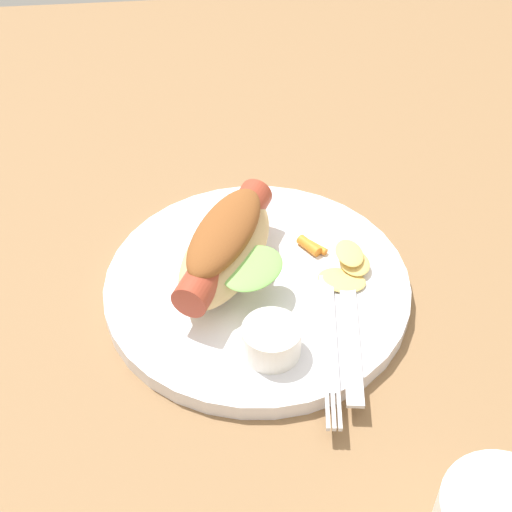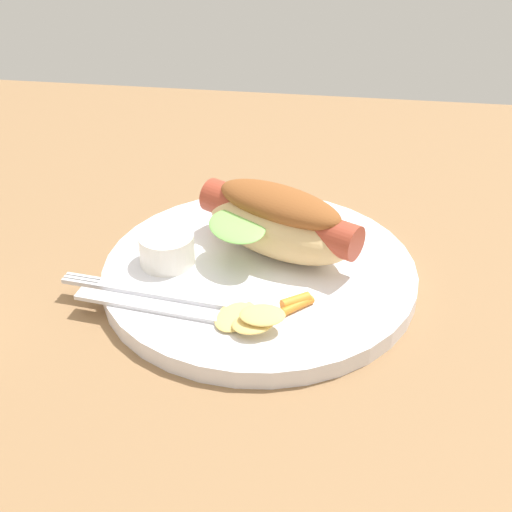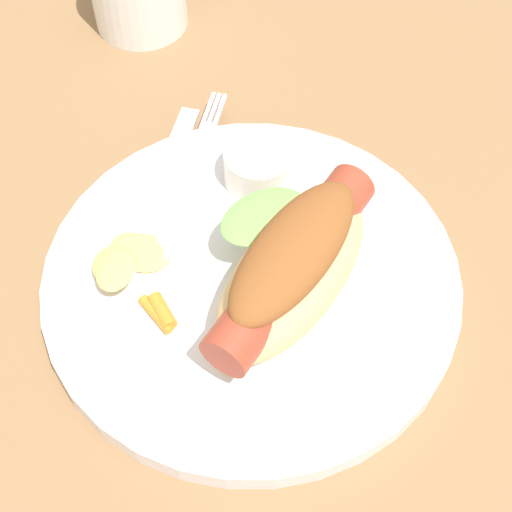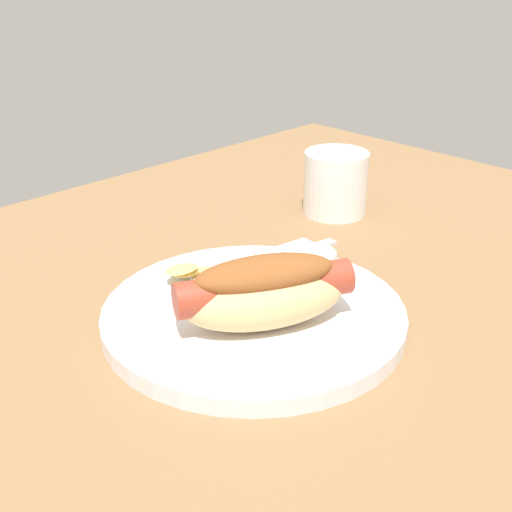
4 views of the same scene
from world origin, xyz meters
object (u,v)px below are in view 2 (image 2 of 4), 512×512
Objects in this scene: plate at (260,275)px; hot_dog at (278,221)px; chips_pile at (248,318)px; fork at (156,293)px; carrot_garnish at (296,303)px; sauce_ramekin at (167,249)px; knife at (163,308)px.

hot_dog is at bearing -116.03° from plate.
plate is 8.33cm from chips_pile.
chips_pile is (-0.16, 8.19, 1.52)cm from plate.
carrot_garnish is (-11.61, 0.17, 0.23)cm from fork.
plate is 6.63cm from carrot_garnish.
hot_dog reaches higher than fork.
fork is 11.61cm from carrot_garnish.
chips_pile reaches higher than fork.
plate is 1.71× the size of fork.
hot_dog is 3.21× the size of sauce_ramekin.
plate is 1.76× the size of hot_dog.
chips_pile is 2.18× the size of carrot_garnish.
sauce_ramekin is 0.80× the size of chips_pile.
knife is at bearing -8.50° from chips_pile.
hot_dog is at bearing -73.22° from carrot_garnish.
fork is 1.07× the size of knife.
plate is 1.82× the size of knife.
fork reaches higher than plate.
hot_dog is 5.57× the size of carrot_garnish.
carrot_garnish is at bearing 124.62° from plate.
sauce_ramekin is at bearing 44.40° from hot_dog.
fork is at bearing 33.31° from plate.
plate is at bearing -126.14° from knife.
carrot_garnish is (-3.54, -2.83, -0.30)cm from chips_pile.
plate is 8.43cm from sauce_ramekin.
chips_pile is (-7.04, 1.05, 0.54)cm from knife.
sauce_ramekin is 7.02cm from knife.
carrot_garnish reaches higher than knife.
fork is (7.91, 5.20, 1.00)cm from plate.
hot_dog is 1.03× the size of knife.
chips_pile is at bearing 110.90° from hot_dog.
hot_dog is 13.11cm from knife.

